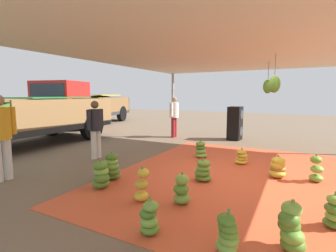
{
  "coord_description": "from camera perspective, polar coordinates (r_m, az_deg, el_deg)",
  "views": [
    {
      "loc": [
        -5.28,
        -1.27,
        1.74
      ],
      "look_at": [
        0.44,
        1.74,
        0.93
      ],
      "focal_mm": 26.63,
      "sensor_mm": 36.0,
      "label": 1
    }
  ],
  "objects": [
    {
      "name": "ground_plane",
      "position": [
        7.01,
        -10.9,
        -7.4
      ],
      "size": [
        40.0,
        40.0,
        0.0
      ],
      "primitive_type": "plane",
      "color": "brown"
    },
    {
      "name": "tarp_orange",
      "position": [
        5.7,
        13.84,
        -10.83
      ],
      "size": [
        6.13,
        4.63,
        0.01
      ],
      "primitive_type": "cube",
      "color": "#D1512D",
      "rests_on": "ground"
    },
    {
      "name": "tent_canopy",
      "position": [
        5.49,
        15.69,
        15.71
      ],
      "size": [
        8.0,
        7.0,
        2.67
      ],
      "color": "#9EA0A5",
      "rests_on": "ground"
    },
    {
      "name": "banana_bunch_0",
      "position": [
        4.11,
        3.13,
        -14.43
      ],
      "size": [
        0.36,
        0.36,
        0.51
      ],
      "color": "#6B9E38",
      "rests_on": "tarp_orange"
    },
    {
      "name": "banana_bunch_1",
      "position": [
        3.32,
        -4.3,
        -20.36
      ],
      "size": [
        0.32,
        0.34,
        0.49
      ],
      "color": "#518428",
      "rests_on": "tarp_orange"
    },
    {
      "name": "banana_bunch_2",
      "position": [
        7.04,
        7.52,
        -5.44
      ],
      "size": [
        0.42,
        0.42,
        0.5
      ],
      "color": "#75A83D",
      "rests_on": "tarp_orange"
    },
    {
      "name": "banana_bunch_3",
      "position": [
        4.89,
        -15.1,
        -10.91
      ],
      "size": [
        0.44,
        0.45,
        0.54
      ],
      "color": "#518428",
      "rests_on": "tarp_orange"
    },
    {
      "name": "banana_bunch_4",
      "position": [
        5.17,
        8.02,
        -10.17
      ],
      "size": [
        0.49,
        0.47,
        0.48
      ],
      "color": "#60932D",
      "rests_on": "tarp_orange"
    },
    {
      "name": "banana_bunch_5",
      "position": [
        3.04,
        13.45,
        -22.91
      ],
      "size": [
        0.35,
        0.35,
        0.52
      ],
      "color": "#6B9E38",
      "rests_on": "tarp_orange"
    },
    {
      "name": "banana_bunch_6",
      "position": [
        4.05,
        33.78,
        -16.19
      ],
      "size": [
        0.36,
        0.33,
        0.51
      ],
      "color": "#477523",
      "rests_on": "tarp_orange"
    },
    {
      "name": "banana_bunch_7",
      "position": [
        4.22,
        -6.0,
        -13.48
      ],
      "size": [
        0.34,
        0.34,
        0.58
      ],
      "color": "gold",
      "rests_on": "tarp_orange"
    },
    {
      "name": "banana_bunch_8",
      "position": [
        5.29,
        -12.73,
        -9.18
      ],
      "size": [
        0.48,
        0.47,
        0.6
      ],
      "color": "#477523",
      "rests_on": "tarp_orange"
    },
    {
      "name": "banana_bunch_9",
      "position": [
        5.81,
        23.83,
        -8.71
      ],
      "size": [
        0.48,
        0.48,
        0.48
      ],
      "color": "gold",
      "rests_on": "tarp_orange"
    },
    {
      "name": "banana_bunch_10",
      "position": [
        5.84,
        30.82,
        -8.67
      ],
      "size": [
        0.33,
        0.32,
        0.58
      ],
      "color": "#6B9E38",
      "rests_on": "tarp_orange"
    },
    {
      "name": "banana_bunch_11",
      "position": [
        3.29,
        26.33,
        -20.21
      ],
      "size": [
        0.39,
        0.38,
        0.59
      ],
      "color": "#477523",
      "rests_on": "tarp_orange"
    },
    {
      "name": "banana_bunch_12",
      "position": [
        6.58,
        16.49,
        -6.91
      ],
      "size": [
        0.42,
        0.42,
        0.42
      ],
      "color": "gold",
      "rests_on": "tarp_orange"
    },
    {
      "name": "cargo_truck_main",
      "position": [
        9.37,
        -33.76,
        2.48
      ],
      "size": [
        6.9,
        2.75,
        2.4
      ],
      "color": "#2D2D2D",
      "rests_on": "ground"
    },
    {
      "name": "cargo_truck_far",
      "position": [
        15.15,
        -18.32,
        4.68
      ],
      "size": [
        7.11,
        3.8,
        2.4
      ],
      "color": "#2D2D2D",
      "rests_on": "ground"
    },
    {
      "name": "worker_0",
      "position": [
        10.23,
        1.39,
        2.83
      ],
      "size": [
        0.61,
        0.37,
        1.67
      ],
      "color": "maroon",
      "rests_on": "ground"
    },
    {
      "name": "worker_1",
      "position": [
        7.08,
        -16.28,
        0.22
      ],
      "size": [
        0.58,
        0.36,
        1.59
      ],
      "color": "silver",
      "rests_on": "ground"
    },
    {
      "name": "worker_2",
      "position": [
        6.01,
        -34.0,
        -0.98
      ],
      "size": [
        0.64,
        0.39,
        1.75
      ],
      "color": "silver",
      "rests_on": "ground"
    },
    {
      "name": "speaker_stack",
      "position": [
        10.03,
        15.09,
        0.61
      ],
      "size": [
        0.6,
        0.52,
        1.29
      ],
      "color": "black",
      "rests_on": "ground"
    }
  ]
}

